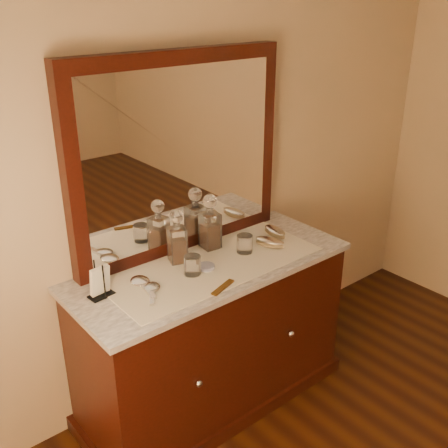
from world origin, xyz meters
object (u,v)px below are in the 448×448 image
Objects in this scene: dresser_cabinet at (212,337)px; brush_near at (270,242)px; napkin_rack at (100,283)px; decanter_left at (177,242)px; hand_mirror_inner at (152,289)px; decanter_right at (210,227)px; mirror_frame at (180,155)px; comb at (223,287)px; brush_far at (275,232)px; pin_dish at (206,267)px; hand_mirror_outer at (142,283)px.

brush_near is at bearing -7.49° from dresser_cabinet.
decanter_left is (0.45, 0.05, 0.04)m from napkin_rack.
hand_mirror_inner is (-0.72, 0.01, -0.01)m from brush_near.
mirror_frame is at bearing 135.48° from decanter_right.
decanter_right is (0.21, 0.37, 0.11)m from comb.
brush_near is 0.72m from hand_mirror_inner.
brush_far is 0.84m from hand_mirror_inner.
comb reaches higher than dresser_cabinet.
mirror_frame reaches higher than pin_dish.
napkin_rack is 0.67m from decanter_right.
brush_near reaches higher than hand_mirror_inner.
hand_mirror_inner reaches higher than pin_dish.
napkin_rack is 0.95× the size of brush_near.
decanter_left is (-0.01, 0.35, 0.10)m from comb.
dresser_cabinet is 7.33× the size of hand_mirror_inner.
mirror_frame is at bearing 28.71° from hand_mirror_outer.
pin_dish is 0.25m from decanter_right.
brush_far reaches higher than hand_mirror_outer.
hand_mirror_inner is at bearing -177.93° from pin_dish.
pin_dish is at bearing -10.80° from napkin_rack.
decanter_left is at bearing 6.40° from napkin_rack.
brush_near is at bearing -39.38° from mirror_frame.
dresser_cabinet is 16.33× the size of pin_dish.
dresser_cabinet is 0.58m from hand_mirror_inner.
hand_mirror_outer is at bearing 179.50° from brush_far.
napkin_rack is at bearing 172.71° from dresser_cabinet.
brush_near is at bearing -2.98° from pin_dish.
dresser_cabinet is 6.13× the size of hand_mirror_outer.
decanter_right is at bearing 20.74° from hand_mirror_inner.
dresser_cabinet is 8.00× the size of brush_near.
decanter_right is at bearing 5.99° from napkin_rack.
decanter_right reaches higher than decanter_left.
pin_dish reaches higher than comb.
dresser_cabinet is at bearing 172.51° from brush_near.
hand_mirror_inner is at bearing 179.23° from brush_near.
napkin_rack is (-0.46, 0.30, 0.06)m from comb.
hand_mirror_outer is at bearing -10.09° from napkin_rack.
decanter_right is 1.78× the size of brush_far.
mirror_frame reaches higher than brush_far.
pin_dish is at bearing -66.82° from decanter_left.
comb is 0.52× the size of decanter_right.
comb is 0.50m from brush_near.
mirror_frame is 0.69m from comb.
decanter_left reaches higher than brush_far.
pin_dish is at bearing 177.02° from brush_near.
mirror_frame is 0.73m from napkin_rack.
pin_dish is 0.52m from napkin_rack.
decanter_left is at bearing -174.86° from decanter_right.
pin_dish is 0.51× the size of napkin_rack.
napkin_rack is 0.60× the size of decanter_left.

